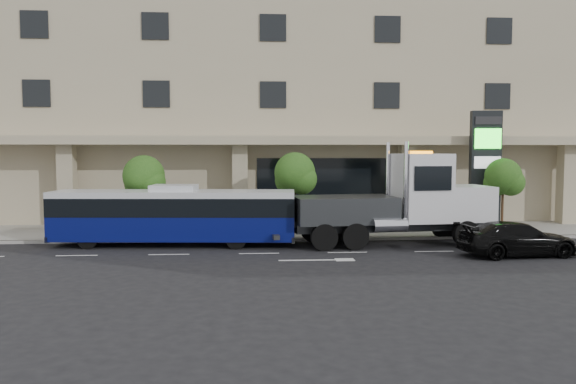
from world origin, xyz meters
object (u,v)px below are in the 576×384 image
(city_bus, at_px, (174,215))
(tow_truck, at_px, (401,202))
(signage_pylon, at_px, (485,169))
(black_sedan, at_px, (517,239))

(city_bus, distance_m, tow_truck, 11.12)
(signage_pylon, bearing_deg, tow_truck, -138.92)
(tow_truck, bearing_deg, city_bus, 172.66)
(city_bus, xyz_separation_m, black_sedan, (15.35, -3.72, -0.75))
(city_bus, distance_m, signage_pylon, 17.52)
(tow_truck, bearing_deg, black_sedan, -44.21)
(tow_truck, height_order, signage_pylon, signage_pylon)
(signage_pylon, bearing_deg, city_bus, -161.10)
(tow_truck, height_order, black_sedan, tow_truck)
(tow_truck, xyz_separation_m, black_sedan, (4.25, -3.39, -1.32))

